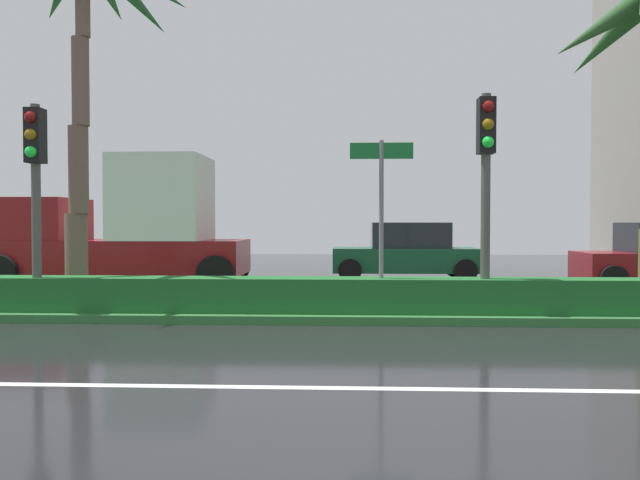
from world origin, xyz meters
name	(u,v)px	position (x,y,z in m)	size (l,w,h in m)	color
ground_plane	(351,306)	(0.00, 9.00, -0.05)	(90.00, 42.00, 0.10)	black
near_lane_divider_stripe	(353,388)	(0.00, 2.00, 0.00)	(81.00, 0.14, 0.01)	white
median_strip	(351,306)	(0.00, 8.00, 0.07)	(85.50, 4.00, 0.15)	#2D6B33
median_hedge	(351,295)	(0.00, 6.60, 0.45)	(76.50, 0.70, 0.60)	#1E6028
traffic_signal_median_left	(35,169)	(-5.54, 6.40, 2.66)	(0.28, 0.43, 3.64)	#4C4C47
traffic_signal_median_right	(486,162)	(2.31, 6.55, 2.76)	(0.28, 0.43, 3.78)	#4C4C47
street_name_sign	(381,202)	(0.52, 6.60, 2.08)	(1.10, 0.08, 3.00)	slate
box_truck_lead	(126,229)	(-5.93, 12.08, 1.55)	(6.40, 2.64, 3.46)	maroon
car_in_traffic_leading	(406,252)	(1.68, 14.74, 0.83)	(4.30, 2.02, 1.72)	#195133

